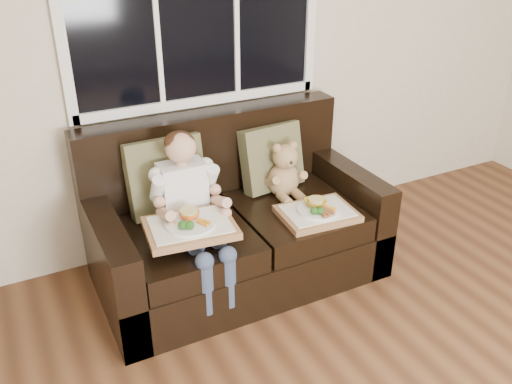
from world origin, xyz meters
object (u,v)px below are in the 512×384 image
tray_left (190,226)px  tray_right (317,212)px  loveseat (234,228)px  child (189,200)px  teddy_bear (285,173)px

tray_left → tray_right: tray_left is taller
loveseat → child: (-0.32, -0.12, 0.33)m
child → teddy_bear: 0.70m
loveseat → tray_right: 0.54m
tray_left → child: bearing=76.4°
tray_left → tray_right: 0.78m
loveseat → child: child is taller
teddy_bear → tray_left: size_ratio=0.73×
loveseat → tray_left: 0.55m
loveseat → tray_left: size_ratio=3.37×
loveseat → tray_right: size_ratio=3.68×
child → teddy_bear: bearing=11.4°
tray_left → tray_right: (0.78, -0.03, -0.10)m
child → tray_right: child is taller
loveseat → tray_left: bearing=-143.0°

